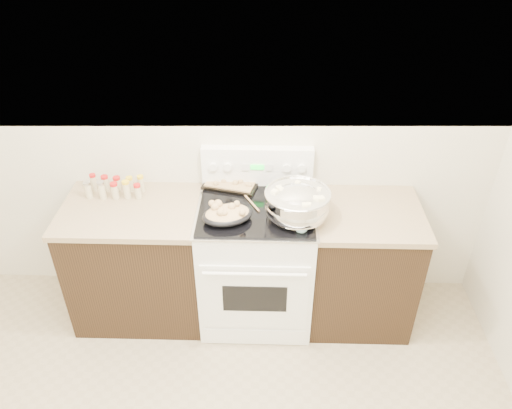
{
  "coord_description": "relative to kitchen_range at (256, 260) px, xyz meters",
  "views": [
    {
      "loc": [
        0.42,
        -1.25,
        2.79
      ],
      "look_at": [
        0.35,
        1.37,
        1.0
      ],
      "focal_mm": 35.0,
      "sensor_mm": 36.0,
      "label": 1
    }
  ],
  "objects": [
    {
      "name": "mixing_bowl",
      "position": [
        0.26,
        -0.1,
        0.55
      ],
      "size": [
        0.46,
        0.46,
        0.24
      ],
      "color": "silver",
      "rests_on": "kitchen_range"
    },
    {
      "name": "spice_jars",
      "position": [
        -0.96,
        0.16,
        0.49
      ],
      "size": [
        0.39,
        0.15,
        0.13
      ],
      "color": "#BFB28C",
      "rests_on": "counter_left"
    },
    {
      "name": "counter_left",
      "position": [
        -0.83,
        0.01,
        -0.03
      ],
      "size": [
        0.93,
        0.67,
        0.92
      ],
      "color": "black",
      "rests_on": "ground"
    },
    {
      "name": "blue_ladle",
      "position": [
        0.28,
        -0.24,
        0.49
      ],
      "size": [
        0.1,
        0.29,
        0.11
      ],
      "color": "#9ADCE6",
      "rests_on": "kitchen_range"
    },
    {
      "name": "baking_sheet",
      "position": [
        -0.17,
        0.27,
        0.47
      ],
      "size": [
        0.42,
        0.34,
        0.06
      ],
      "color": "black",
      "rests_on": "kitchen_range"
    },
    {
      "name": "wooden_spoon",
      "position": [
        -0.08,
        -0.0,
        0.46
      ],
      "size": [
        0.14,
        0.24,
        0.04
      ],
      "color": "#B28251",
      "rests_on": "kitchen_range"
    },
    {
      "name": "counter_right",
      "position": [
        0.73,
        0.01,
        -0.03
      ],
      "size": [
        0.73,
        0.67,
        0.92
      ],
      "color": "black",
      "rests_on": "ground"
    },
    {
      "name": "roasting_pan",
      "position": [
        -0.18,
        -0.15,
        0.5
      ],
      "size": [
        0.37,
        0.31,
        0.12
      ],
      "color": "black",
      "rests_on": "kitchen_range"
    },
    {
      "name": "room_shell",
      "position": [
        -0.35,
        -1.42,
        1.21
      ],
      "size": [
        4.1,
        3.6,
        2.75
      ],
      "color": "beige",
      "rests_on": "ground"
    },
    {
      "name": "kitchen_range",
      "position": [
        0.0,
        0.0,
        0.0
      ],
      "size": [
        0.78,
        0.73,
        1.22
      ],
      "color": "white",
      "rests_on": "ground"
    }
  ]
}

